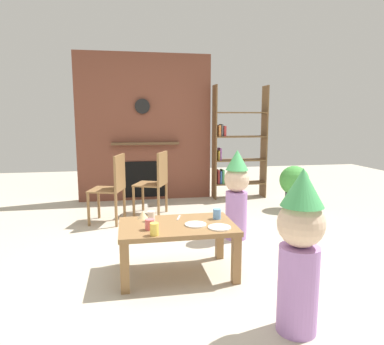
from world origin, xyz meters
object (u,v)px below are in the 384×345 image
object	(u,v)px
paper_cup_far_left	(150,224)
paper_plate_rear	(196,224)
child_in_pink	(237,192)
birthday_cake_slice	(143,215)
dining_chair_middle	(156,179)
potted_plant_tall	(294,184)
coffee_table	(177,232)
paper_cup_near_right	(151,216)
paper_plate_front	(220,227)
paper_cup_center	(154,229)
paper_cup_near_left	(217,214)
dining_chair_left	(113,184)
child_with_cone_hat	(300,248)
bookshelf	(236,147)

from	to	relation	value
paper_cup_far_left	paper_plate_rear	world-z (taller)	paper_cup_far_left
child_in_pink	paper_plate_rear	bearing A→B (deg)	8.00
birthday_cake_slice	dining_chair_middle	size ratio (longest dim) A/B	0.11
potted_plant_tall	coffee_table	bearing A→B (deg)	-137.13
coffee_table	dining_chair_middle	distance (m)	1.95
paper_cup_near_right	paper_plate_front	bearing A→B (deg)	-29.38
paper_cup_center	paper_plate_front	bearing A→B (deg)	8.70
paper_plate_front	paper_plate_rear	world-z (taller)	same
coffee_table	paper_plate_rear	distance (m)	0.18
coffee_table	paper_cup_far_left	world-z (taller)	paper_cup_far_left
paper_cup_near_left	child_in_pink	xyz separation A→B (m)	(0.41, 0.70, 0.04)
paper_cup_near_left	paper_cup_near_right	xyz separation A→B (m)	(-0.60, 0.04, -0.00)
paper_plate_front	dining_chair_middle	world-z (taller)	dining_chair_middle
coffee_table	dining_chair_left	distance (m)	1.79
child_with_cone_hat	dining_chair_middle	world-z (taller)	child_with_cone_hat
paper_cup_near_right	child_in_pink	bearing A→B (deg)	33.33
child_in_pink	dining_chair_middle	distance (m)	1.41
paper_plate_front	dining_chair_middle	size ratio (longest dim) A/B	0.21
bookshelf	potted_plant_tall	xyz separation A→B (m)	(0.62, -0.94, -0.48)
paper_cup_near_left	bookshelf	bearing A→B (deg)	69.32
potted_plant_tall	bookshelf	bearing A→B (deg)	123.57
dining_chair_left	dining_chair_middle	xyz separation A→B (m)	(0.58, 0.27, 0.00)
paper_cup_near_left	paper_cup_near_right	distance (m)	0.60
dining_chair_left	child_in_pink	bearing A→B (deg)	163.85
paper_cup_center	birthday_cake_slice	distance (m)	0.49
paper_plate_rear	child_with_cone_hat	world-z (taller)	child_with_cone_hat
birthday_cake_slice	potted_plant_tall	bearing A→B (deg)	35.50
birthday_cake_slice	potted_plant_tall	size ratio (longest dim) A/B	0.15
paper_plate_rear	potted_plant_tall	bearing A→B (deg)	45.95
bookshelf	child_in_pink	size ratio (longest dim) A/B	1.87
bookshelf	child_with_cone_hat	xyz separation A→B (m)	(-0.77, -3.81, -0.31)
paper_cup_near_left	child_with_cone_hat	xyz separation A→B (m)	(0.26, -1.09, 0.07)
dining_chair_left	birthday_cake_slice	bearing A→B (deg)	118.50
paper_cup_far_left	paper_plate_front	world-z (taller)	paper_cup_far_left
coffee_table	child_with_cone_hat	world-z (taller)	child_with_cone_hat
paper_plate_front	dining_chair_left	size ratio (longest dim) A/B	0.21
bookshelf	coffee_table	size ratio (longest dim) A/B	1.90
paper_cup_near_left	paper_plate_rear	distance (m)	0.28
dining_chair_middle	potted_plant_tall	distance (m)	2.06
birthday_cake_slice	paper_cup_near_right	bearing A→B (deg)	-52.77
paper_cup_near_left	potted_plant_tall	bearing A→B (deg)	47.29
child_in_pink	potted_plant_tall	xyz separation A→B (m)	(1.24, 1.09, -0.15)
paper_cup_near_right	child_with_cone_hat	bearing A→B (deg)	-52.80
paper_cup_center	paper_cup_far_left	size ratio (longest dim) A/B	1.13
coffee_table	paper_cup_center	size ratio (longest dim) A/B	10.02
bookshelf	paper_cup_center	bearing A→B (deg)	-117.87
paper_cup_far_left	birthday_cake_slice	distance (m)	0.34
paper_cup_near_left	paper_cup_far_left	xyz separation A→B (m)	(-0.63, -0.20, -0.00)
potted_plant_tall	paper_plate_front	bearing A→B (deg)	-129.48
paper_cup_near_left	paper_cup_near_right	world-z (taller)	paper_cup_near_left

